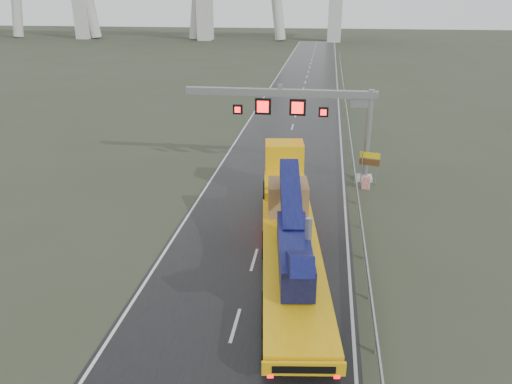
# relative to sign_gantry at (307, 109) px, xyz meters

# --- Properties ---
(ground) EXTENTS (400.00, 400.00, 0.00)m
(ground) POSITION_rel_sign_gantry_xyz_m (-2.10, -17.99, -5.61)
(ground) COLOR #313827
(ground) RESTS_ON ground
(road) EXTENTS (11.00, 200.00, 0.02)m
(road) POSITION_rel_sign_gantry_xyz_m (-2.10, 22.01, -5.60)
(road) COLOR black
(road) RESTS_ON ground
(guardrail) EXTENTS (0.20, 140.00, 1.40)m
(guardrail) POSITION_rel_sign_gantry_xyz_m (4.00, 12.01, -4.91)
(guardrail) COLOR #94969C
(guardrail) RESTS_ON ground
(sign_gantry) EXTENTS (14.90, 1.20, 7.42)m
(sign_gantry) POSITION_rel_sign_gantry_xyz_m (0.00, 0.00, 0.00)
(sign_gantry) COLOR silver
(sign_gantry) RESTS_ON ground
(heavy_haul_truck) EXTENTS (5.52, 20.88, 4.86)m
(heavy_haul_truck) POSITION_rel_sign_gantry_xyz_m (-0.41, -11.40, -3.73)
(heavy_haul_truck) COLOR orange
(heavy_haul_truck) RESTS_ON ground
(exit_sign_pair) EXTENTS (1.51, 0.44, 2.64)m
(exit_sign_pair) POSITION_rel_sign_gantry_xyz_m (5.00, -0.99, -3.77)
(exit_sign_pair) COLOR #94969C
(exit_sign_pair) RESTS_ON ground
(striped_barrier) EXTENTS (0.64, 0.42, 1.01)m
(striped_barrier) POSITION_rel_sign_gantry_xyz_m (4.78, -2.01, -5.11)
(striped_barrier) COLOR red
(striped_barrier) RESTS_ON ground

